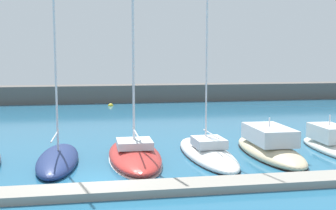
{
  "coord_description": "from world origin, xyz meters",
  "views": [
    {
      "loc": [
        -0.21,
        -22.57,
        6.72
      ],
      "look_at": [
        4.72,
        5.67,
        3.33
      ],
      "focal_mm": 46.44,
      "sensor_mm": 36.0,
      "label": 1
    }
  ],
  "objects_px": {
    "motorboat_sand_seventh": "(269,147)",
    "mooring_buoy_yellow": "(111,106)",
    "motorboat_ivory_eighth": "(334,146)",
    "sailboat_navy_fourth": "(58,159)",
    "sailboat_white_sixth": "(207,153)",
    "sailboat_red_fifth": "(134,154)"
  },
  "relations": [
    {
      "from": "sailboat_navy_fourth",
      "to": "sailboat_white_sixth",
      "type": "distance_m",
      "value": 9.5
    },
    {
      "from": "sailboat_red_fifth",
      "to": "motorboat_ivory_eighth",
      "type": "height_order",
      "value": "sailboat_red_fifth"
    },
    {
      "from": "sailboat_white_sixth",
      "to": "mooring_buoy_yellow",
      "type": "bearing_deg",
      "value": 7.82
    },
    {
      "from": "motorboat_sand_seventh",
      "to": "sailboat_navy_fourth",
      "type": "bearing_deg",
      "value": 90.37
    },
    {
      "from": "sailboat_navy_fourth",
      "to": "motorboat_sand_seventh",
      "type": "distance_m",
      "value": 13.71
    },
    {
      "from": "sailboat_red_fifth",
      "to": "motorboat_ivory_eighth",
      "type": "xyz_separation_m",
      "value": [
        13.79,
        -0.02,
        0.05
      ]
    },
    {
      "from": "motorboat_ivory_eighth",
      "to": "motorboat_sand_seventh",
      "type": "bearing_deg",
      "value": 92.66
    },
    {
      "from": "sailboat_white_sixth",
      "to": "motorboat_sand_seventh",
      "type": "bearing_deg",
      "value": -94.66
    },
    {
      "from": "motorboat_ivory_eighth",
      "to": "mooring_buoy_yellow",
      "type": "bearing_deg",
      "value": 26.32
    },
    {
      "from": "motorboat_sand_seventh",
      "to": "mooring_buoy_yellow",
      "type": "xyz_separation_m",
      "value": [
        -9.25,
        29.48,
        -0.53
      ]
    },
    {
      "from": "sailboat_navy_fourth",
      "to": "mooring_buoy_yellow",
      "type": "distance_m",
      "value": 29.84
    },
    {
      "from": "sailboat_white_sixth",
      "to": "sailboat_red_fifth",
      "type": "bearing_deg",
      "value": 88.21
    },
    {
      "from": "sailboat_navy_fourth",
      "to": "motorboat_ivory_eighth",
      "type": "distance_m",
      "value": 18.52
    },
    {
      "from": "sailboat_red_fifth",
      "to": "mooring_buoy_yellow",
      "type": "relative_size",
      "value": 21.8
    },
    {
      "from": "sailboat_navy_fourth",
      "to": "motorboat_sand_seventh",
      "type": "height_order",
      "value": "sailboat_navy_fourth"
    },
    {
      "from": "motorboat_sand_seventh",
      "to": "motorboat_ivory_eighth",
      "type": "relative_size",
      "value": 1.11
    },
    {
      "from": "sailboat_navy_fourth",
      "to": "mooring_buoy_yellow",
      "type": "relative_size",
      "value": 24.39
    },
    {
      "from": "sailboat_navy_fourth",
      "to": "sailboat_white_sixth",
      "type": "bearing_deg",
      "value": -86.88
    },
    {
      "from": "motorboat_ivory_eighth",
      "to": "sailboat_red_fifth",
      "type": "bearing_deg",
      "value": 90.6
    },
    {
      "from": "sailboat_navy_fourth",
      "to": "sailboat_red_fifth",
      "type": "bearing_deg",
      "value": -85.72
    },
    {
      "from": "motorboat_sand_seventh",
      "to": "mooring_buoy_yellow",
      "type": "height_order",
      "value": "motorboat_sand_seventh"
    },
    {
      "from": "sailboat_navy_fourth",
      "to": "sailboat_red_fifth",
      "type": "relative_size",
      "value": 1.12
    }
  ]
}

